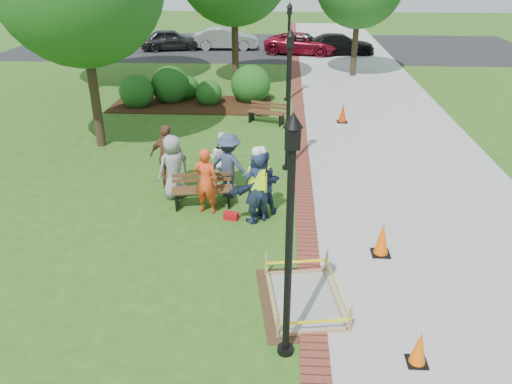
# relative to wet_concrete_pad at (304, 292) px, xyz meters

# --- Properties ---
(ground) EXTENTS (100.00, 100.00, 0.00)m
(ground) POSITION_rel_wet_concrete_pad_xyz_m (-1.61, 1.61, -0.23)
(ground) COLOR #285116
(ground) RESTS_ON ground
(sidewalk) EXTENTS (6.00, 60.00, 0.02)m
(sidewalk) POSITION_rel_wet_concrete_pad_xyz_m (3.39, 11.61, -0.22)
(sidewalk) COLOR #9E9E99
(sidewalk) RESTS_ON ground
(brick_edging) EXTENTS (0.50, 60.00, 0.03)m
(brick_edging) POSITION_rel_wet_concrete_pad_xyz_m (0.14, 11.61, -0.22)
(brick_edging) COLOR maroon
(brick_edging) RESTS_ON ground
(mulch_bed) EXTENTS (7.00, 3.00, 0.05)m
(mulch_bed) POSITION_rel_wet_concrete_pad_xyz_m (-4.61, 13.61, -0.21)
(mulch_bed) COLOR #381E0F
(mulch_bed) RESTS_ON ground
(parking_lot) EXTENTS (36.00, 12.00, 0.01)m
(parking_lot) POSITION_rel_wet_concrete_pad_xyz_m (-1.61, 28.61, -0.23)
(parking_lot) COLOR black
(parking_lot) RESTS_ON ground
(wet_concrete_pad) EXTENTS (2.03, 2.53, 0.55)m
(wet_concrete_pad) POSITION_rel_wet_concrete_pad_xyz_m (0.00, 0.00, 0.00)
(wet_concrete_pad) COLOR #47331E
(wet_concrete_pad) RESTS_ON ground
(bench_near) EXTENTS (1.65, 0.78, 0.86)m
(bench_near) POSITION_rel_wet_concrete_pad_xyz_m (-2.61, 3.94, 0.04)
(bench_near) COLOR brown
(bench_near) RESTS_ON ground
(bench_far) EXTENTS (1.55, 0.93, 0.80)m
(bench_far) POSITION_rel_wet_concrete_pad_xyz_m (-1.18, 11.20, 0.02)
(bench_far) COLOR #512B1C
(bench_far) RESTS_ON ground
(cone_front) EXTENTS (0.34, 0.34, 0.68)m
(cone_front) POSITION_rel_wet_concrete_pad_xyz_m (1.83, -1.53, 0.09)
(cone_front) COLOR black
(cone_front) RESTS_ON ground
(cone_back) EXTENTS (0.41, 0.41, 0.81)m
(cone_back) POSITION_rel_wet_concrete_pad_xyz_m (1.78, 1.78, 0.16)
(cone_back) COLOR black
(cone_back) RESTS_ON ground
(cone_far) EXTENTS (0.40, 0.40, 0.79)m
(cone_far) POSITION_rel_wet_concrete_pad_xyz_m (1.85, 11.44, 0.15)
(cone_far) COLOR black
(cone_far) RESTS_ON ground
(toolbox) EXTENTS (0.41, 0.30, 0.18)m
(toolbox) POSITION_rel_wet_concrete_pad_xyz_m (-1.77, 3.24, -0.14)
(toolbox) COLOR #B20D14
(toolbox) RESTS_ON ground
(lamp_near) EXTENTS (0.28, 0.28, 4.26)m
(lamp_near) POSITION_rel_wet_concrete_pad_xyz_m (-0.36, -1.39, 2.25)
(lamp_near) COLOR black
(lamp_near) RESTS_ON ground
(lamp_mid) EXTENTS (0.28, 0.28, 4.26)m
(lamp_mid) POSITION_rel_wet_concrete_pad_xyz_m (-0.36, 6.61, 2.25)
(lamp_mid) COLOR black
(lamp_mid) RESTS_ON ground
(lamp_far) EXTENTS (0.28, 0.28, 4.26)m
(lamp_far) POSITION_rel_wet_concrete_pad_xyz_m (-0.36, 14.61, 2.25)
(lamp_far) COLOR black
(lamp_far) RESTS_ON ground
(shrub_a) EXTENTS (1.51, 1.51, 1.51)m
(shrub_a) POSITION_rel_wet_concrete_pad_xyz_m (-6.96, 13.30, -0.23)
(shrub_a) COLOR #164A15
(shrub_a) RESTS_ON ground
(shrub_b) EXTENTS (1.72, 1.72, 1.72)m
(shrub_b) POSITION_rel_wet_concrete_pad_xyz_m (-5.65, 14.18, -0.23)
(shrub_b) COLOR #164A15
(shrub_b) RESTS_ON ground
(shrub_c) EXTENTS (1.16, 1.16, 1.16)m
(shrub_c) POSITION_rel_wet_concrete_pad_xyz_m (-3.84, 13.76, -0.23)
(shrub_c) COLOR #164A15
(shrub_c) RESTS_ON ground
(shrub_d) EXTENTS (1.78, 1.78, 1.78)m
(shrub_d) POSITION_rel_wet_concrete_pad_xyz_m (-2.02, 14.39, -0.23)
(shrub_d) COLOR #164A15
(shrub_d) RESTS_ON ground
(shrub_e) EXTENTS (1.14, 1.14, 1.14)m
(shrub_e) POSITION_rel_wet_concrete_pad_xyz_m (-5.01, 14.73, -0.23)
(shrub_e) COLOR #164A15
(shrub_e) RESTS_ON ground
(casual_person_a) EXTENTS (0.68, 0.65, 1.80)m
(casual_person_a) POSITION_rel_wet_concrete_pad_xyz_m (-3.46, 4.45, 0.66)
(casual_person_a) COLOR gray
(casual_person_a) RESTS_ON ground
(casual_person_b) EXTENTS (0.63, 0.48, 1.77)m
(casual_person_b) POSITION_rel_wet_concrete_pad_xyz_m (-2.44, 3.62, 0.65)
(casual_person_b) COLOR #E8451B
(casual_person_b) RESTS_ON ground
(casual_person_c) EXTENTS (0.61, 0.49, 1.65)m
(casual_person_c) POSITION_rel_wet_concrete_pad_xyz_m (-2.21, 5.25, 0.59)
(casual_person_c) COLOR white
(casual_person_c) RESTS_ON ground
(casual_person_d) EXTENTS (0.67, 0.51, 1.88)m
(casual_person_d) POSITION_rel_wet_concrete_pad_xyz_m (-3.73, 5.05, 0.71)
(casual_person_d) COLOR brown
(casual_person_d) RESTS_ON ground
(casual_person_e) EXTENTS (0.68, 0.56, 1.83)m
(casual_person_e) POSITION_rel_wet_concrete_pad_xyz_m (-1.95, 4.59, 0.68)
(casual_person_e) COLOR #323C57
(casual_person_e) RESTS_ON ground
(hivis_worker_a) EXTENTS (0.64, 0.62, 1.84)m
(hivis_worker_a) POSITION_rel_wet_concrete_pad_xyz_m (-1.07, 3.27, 0.68)
(hivis_worker_a) COLOR #1D2F4B
(hivis_worker_a) RESTS_ON ground
(hivis_worker_b) EXTENTS (0.71, 0.66, 2.03)m
(hivis_worker_b) POSITION_rel_wet_concrete_pad_xyz_m (-1.11, 3.15, 0.76)
(hivis_worker_b) COLOR #161639
(hivis_worker_b) RESTS_ON ground
(hivis_worker_c) EXTENTS (0.62, 0.49, 1.86)m
(hivis_worker_c) POSITION_rel_wet_concrete_pad_xyz_m (-1.02, 3.63, 0.69)
(hivis_worker_c) COLOR #17283D
(hivis_worker_c) RESTS_ON ground
(parked_car_a) EXTENTS (3.12, 5.04, 1.53)m
(parked_car_a) POSITION_rel_wet_concrete_pad_xyz_m (-8.35, 26.99, -0.23)
(parked_car_a) COLOR black
(parked_car_a) RESTS_ON ground
(parked_car_b) EXTENTS (2.31, 4.92, 1.58)m
(parked_car_b) POSITION_rel_wet_concrete_pad_xyz_m (-4.64, 27.52, -0.23)
(parked_car_b) COLOR #9D9DA1
(parked_car_b) RESTS_ON ground
(parked_car_c) EXTENTS (2.79, 4.81, 1.47)m
(parked_car_c) POSITION_rel_wet_concrete_pad_xyz_m (0.57, 26.09, -0.23)
(parked_car_c) COLOR maroon
(parked_car_c) RESTS_ON ground
(parked_car_d) EXTENTS (2.41, 4.59, 1.43)m
(parked_car_d) POSITION_rel_wet_concrete_pad_xyz_m (3.08, 26.07, -0.23)
(parked_car_d) COLOR black
(parked_car_d) RESTS_ON ground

